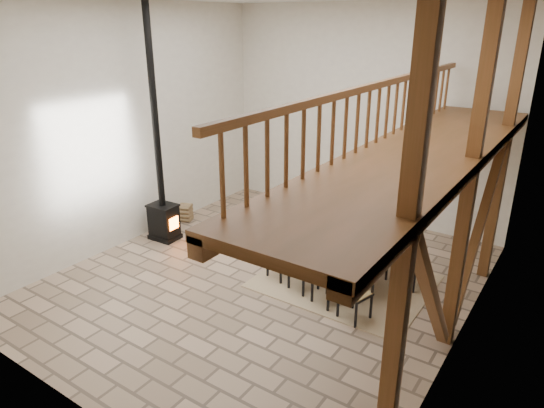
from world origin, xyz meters
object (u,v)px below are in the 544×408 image
Objects in this scene: wood_stove at (161,191)px; log_stack at (185,213)px; dining_table at (346,263)px; log_basket at (168,223)px.

wood_stove is 12.12× the size of log_stack.
dining_table is 4.58m from log_stack.
wood_stove reaches higher than log_stack.
dining_table reaches higher than log_basket.
dining_table is at bearing 4.33° from wood_stove.
log_stack is (-0.35, 1.03, -0.93)m from wood_stove.
log_basket is at bearing 122.71° from wood_stove.
wood_stove reaches higher than dining_table.
log_stack is at bearing -170.98° from dining_table.
dining_table is 0.54× the size of wood_stove.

